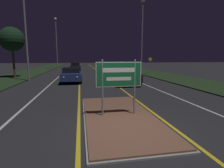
# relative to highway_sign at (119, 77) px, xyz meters

# --- Properties ---
(ground_plane) EXTENTS (160.00, 160.00, 0.00)m
(ground_plane) POSITION_rel_highway_sign_xyz_m (0.00, -1.34, -1.63)
(ground_plane) COLOR #232326
(median_island) EXTENTS (2.81, 6.22, 0.10)m
(median_island) POSITION_rel_highway_sign_xyz_m (0.00, 0.00, -1.59)
(median_island) COLOR #999993
(median_island) RESTS_ON ground_plane
(verge_left) EXTENTS (5.00, 100.00, 0.08)m
(verge_left) POSITION_rel_highway_sign_xyz_m (-9.50, 18.66, -1.59)
(verge_left) COLOR #1E3319
(verge_left) RESTS_ON ground_plane
(verge_right) EXTENTS (5.00, 100.00, 0.08)m
(verge_right) POSITION_rel_highway_sign_xyz_m (9.50, 18.66, -1.59)
(verge_right) COLOR #1E3319
(verge_right) RESTS_ON ground_plane
(centre_line_yellow_left) EXTENTS (0.12, 70.00, 0.01)m
(centre_line_yellow_left) POSITION_rel_highway_sign_xyz_m (-1.59, 23.66, -1.63)
(centre_line_yellow_left) COLOR gold
(centre_line_yellow_left) RESTS_ON ground_plane
(centre_line_yellow_right) EXTENTS (0.12, 70.00, 0.01)m
(centre_line_yellow_right) POSITION_rel_highway_sign_xyz_m (1.59, 23.66, -1.63)
(centre_line_yellow_right) COLOR gold
(centre_line_yellow_right) RESTS_ON ground_plane
(lane_line_white_left) EXTENTS (0.12, 70.00, 0.01)m
(lane_line_white_left) POSITION_rel_highway_sign_xyz_m (-4.20, 23.66, -1.63)
(lane_line_white_left) COLOR silver
(lane_line_white_left) RESTS_ON ground_plane
(lane_line_white_right) EXTENTS (0.12, 70.00, 0.01)m
(lane_line_white_right) POSITION_rel_highway_sign_xyz_m (4.20, 23.66, -1.63)
(lane_line_white_right) COLOR silver
(lane_line_white_right) RESTS_ON ground_plane
(edge_line_white_left) EXTENTS (0.10, 70.00, 0.01)m
(edge_line_white_left) POSITION_rel_highway_sign_xyz_m (-7.20, 23.66, -1.63)
(edge_line_white_left) COLOR silver
(edge_line_white_left) RESTS_ON ground_plane
(edge_line_white_right) EXTENTS (0.10, 70.00, 0.01)m
(edge_line_white_right) POSITION_rel_highway_sign_xyz_m (7.20, 23.66, -1.63)
(edge_line_white_right) COLOR silver
(edge_line_white_right) RESTS_ON ground_plane
(highway_sign) EXTENTS (1.81, 0.07, 2.21)m
(highway_sign) POSITION_rel_highway_sign_xyz_m (0.00, 0.00, 0.00)
(highway_sign) COLOR gray
(highway_sign) RESTS_ON median_island
(streetlight_left_near) EXTENTS (0.64, 0.64, 10.94)m
(streetlight_left_near) POSITION_rel_highway_sign_xyz_m (-6.66, 12.25, 5.93)
(streetlight_left_near) COLOR gray
(streetlight_left_near) RESTS_ON ground_plane
(streetlight_left_far) EXTENTS (0.54, 0.54, 10.58)m
(streetlight_left_far) POSITION_rel_highway_sign_xyz_m (-6.27, 32.42, 5.12)
(streetlight_left_far) COLOR gray
(streetlight_left_far) RESTS_ON ground_plane
(streetlight_right_near) EXTENTS (0.57, 0.57, 9.56)m
(streetlight_right_near) POSITION_rel_highway_sign_xyz_m (6.16, 14.62, 4.75)
(streetlight_right_near) COLOR gray
(streetlight_right_near) RESTS_ON ground_plane
(car_receding_0) EXTENTS (2.04, 4.22, 1.45)m
(car_receding_0) POSITION_rel_highway_sign_xyz_m (2.48, 8.50, -0.85)
(car_receding_0) COLOR black
(car_receding_0) RESTS_ON ground_plane
(car_receding_1) EXTENTS (1.98, 4.78, 1.44)m
(car_receding_1) POSITION_rel_highway_sign_xyz_m (2.56, 20.26, -0.87)
(car_receding_1) COLOR silver
(car_receding_1) RESTS_ON ground_plane
(car_approaching_0) EXTENTS (1.97, 4.19, 1.42)m
(car_approaching_0) POSITION_rel_highway_sign_xyz_m (-2.35, 10.88, -0.88)
(car_approaching_0) COLOR navy
(car_approaching_0) RESTS_ON ground_plane
(car_approaching_1) EXTENTS (1.85, 4.75, 1.55)m
(car_approaching_1) POSITION_rel_highway_sign_xyz_m (-2.32, 25.38, -0.82)
(car_approaching_1) COLOR black
(car_approaching_1) RESTS_ON ground_plane
(warning_sign) EXTENTS (0.60, 0.06, 2.40)m
(warning_sign) POSITION_rel_highway_sign_xyz_m (8.33, 16.98, -0.10)
(warning_sign) COLOR gray
(warning_sign) RESTS_ON verge_right
(roadside_palm_left) EXTENTS (2.78, 2.78, 5.82)m
(roadside_palm_left) POSITION_rel_highway_sign_xyz_m (-9.20, 15.79, 2.85)
(roadside_palm_left) COLOR #4C3823
(roadside_palm_left) RESTS_ON verge_left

